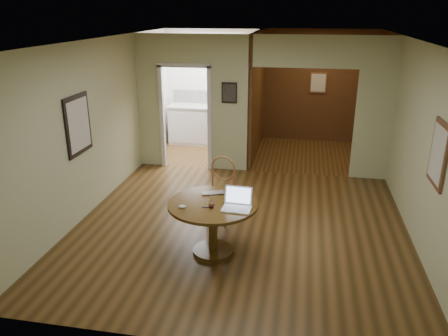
% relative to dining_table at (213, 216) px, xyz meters
% --- Properties ---
extents(floor, '(5.00, 5.00, 0.00)m').
position_rel_dining_table_xyz_m(floor, '(0.25, 0.76, -0.55)').
color(floor, '#3F2B12').
rests_on(floor, ground).
extents(room_shell, '(5.20, 7.50, 5.00)m').
position_rel_dining_table_xyz_m(room_shell, '(-0.22, 3.86, 0.74)').
color(room_shell, silver).
rests_on(room_shell, ground).
extents(dining_table, '(1.19, 1.19, 0.74)m').
position_rel_dining_table_xyz_m(dining_table, '(0.00, 0.00, 0.00)').
color(dining_table, brown).
rests_on(dining_table, ground).
extents(chair, '(0.51, 0.51, 1.03)m').
position_rel_dining_table_xyz_m(chair, '(-0.08, 0.99, 0.02)').
color(chair, brown).
rests_on(chair, ground).
extents(open_laptop, '(0.38, 0.33, 0.26)m').
position_rel_dining_table_xyz_m(open_laptop, '(0.34, -0.08, 0.26)').
color(open_laptop, white).
rests_on(open_laptop, dining_table).
extents(closed_laptop, '(0.36, 0.29, 0.02)m').
position_rel_dining_table_xyz_m(closed_laptop, '(-0.05, 0.25, 0.21)').
color(closed_laptop, '#B4B4B9').
rests_on(closed_laptop, dining_table).
extents(mouse, '(0.11, 0.08, 0.04)m').
position_rel_dining_table_xyz_m(mouse, '(-0.35, -0.23, 0.21)').
color(mouse, white).
rests_on(mouse, dining_table).
extents(wine_glass, '(0.08, 0.08, 0.09)m').
position_rel_dining_table_xyz_m(wine_glass, '(0.01, -0.15, 0.24)').
color(wine_glass, white).
rests_on(wine_glass, dining_table).
extents(pen, '(0.12, 0.04, 0.01)m').
position_rel_dining_table_xyz_m(pen, '(-0.05, -0.16, 0.20)').
color(pen, navy).
rests_on(pen, dining_table).
extents(kitchen_cabinet, '(2.06, 0.60, 0.94)m').
position_rel_dining_table_xyz_m(kitchen_cabinet, '(-1.10, 4.96, -0.08)').
color(kitchen_cabinet, silver).
rests_on(kitchen_cabinet, ground).
extents(grocery_bag, '(0.26, 0.23, 0.26)m').
position_rel_dining_table_xyz_m(grocery_bag, '(-0.48, 4.96, 0.52)').
color(grocery_bag, beige).
rests_on(grocery_bag, kitchen_cabinet).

